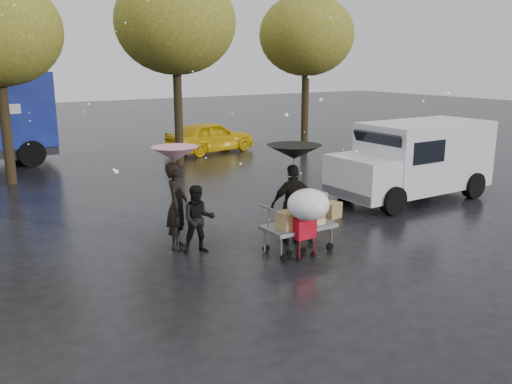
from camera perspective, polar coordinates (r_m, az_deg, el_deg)
ground at (r=11.41m, az=1.82°, el=-6.41°), size 90.00×90.00×0.00m
person_pink at (r=11.57m, az=-8.33°, el=-1.43°), size 0.76×0.81×1.86m
person_middle at (r=11.27m, az=-6.09°, el=-2.88°), size 0.84×0.75×1.44m
person_black at (r=11.80m, az=3.95°, el=-1.29°), size 1.10×0.67×1.75m
umbrella_pink at (r=11.33m, az=-8.52°, el=3.97°), size 0.98×0.98×2.19m
umbrella_black at (r=11.56m, az=4.05°, el=4.22°), size 1.18×1.18×2.18m
vendor_cart at (r=11.35m, az=4.86°, el=-2.71°), size 1.52×0.80×1.27m
shopping_cart at (r=10.79m, az=5.41°, el=-1.73°), size 0.84×0.84×1.46m
white_van at (r=16.26m, az=16.38°, el=3.37°), size 4.91×2.18×2.20m
box_ground_near at (r=13.95m, az=7.96°, el=-1.90°), size 0.52×0.45×0.40m
box_ground_far at (r=13.73m, az=5.92°, el=-2.23°), size 0.49×0.41×0.34m
yellow_taxi at (r=23.73m, az=-4.83°, el=5.83°), size 4.23×2.20×1.37m
tree_row at (r=19.68m, az=-16.69°, el=16.37°), size 21.60×4.40×7.12m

